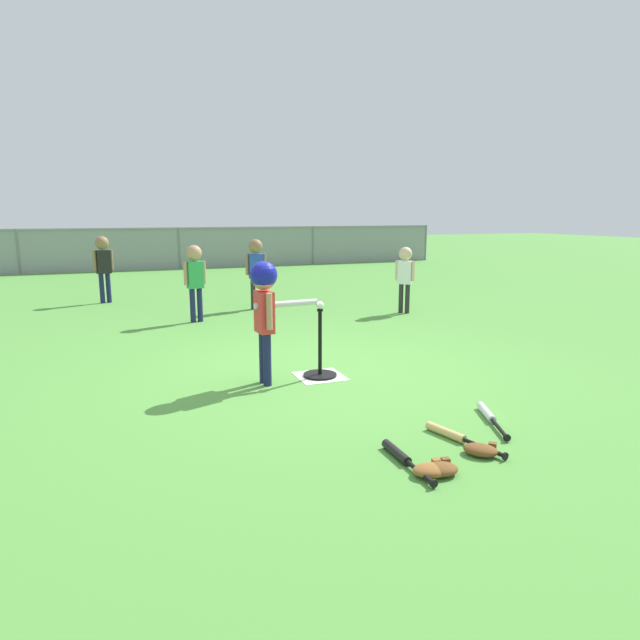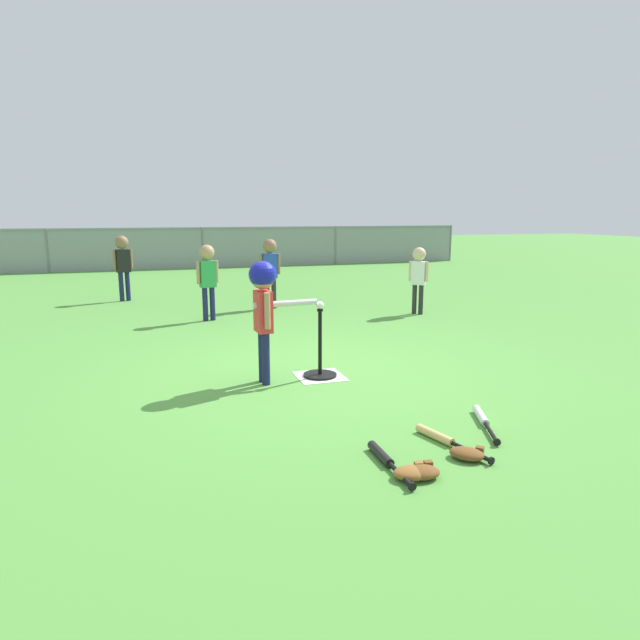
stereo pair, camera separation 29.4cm
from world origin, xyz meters
TOP-DOWN VIEW (x-y plane):
  - ground_plane at (0.00, 0.00)m, footprint 60.00×60.00m
  - home_plate at (-0.05, -0.19)m, footprint 0.44×0.44m
  - batting_tee at (-0.05, -0.19)m, footprint 0.32×0.32m
  - baseball_on_tee at (-0.05, -0.19)m, footprint 0.07×0.07m
  - batter_child at (-0.59, -0.22)m, footprint 0.63×0.32m
  - fielder_deep_right at (0.34, 3.70)m, footprint 0.33×0.22m
  - fielder_deep_center at (-1.95, 5.25)m, footprint 0.33×0.23m
  - fielder_near_right at (2.39, 2.50)m, footprint 0.24×0.23m
  - fielder_near_left at (-0.74, 2.95)m, footprint 0.32×0.22m
  - spare_bat_silver at (0.74, -1.68)m, footprint 0.29×0.63m
  - spare_bat_wood at (0.27, -1.90)m, footprint 0.23×0.64m
  - spare_bat_black at (-0.23, -2.06)m, footprint 0.06×0.60m
  - glove_by_plate at (-0.16, -2.30)m, footprint 0.24×0.20m
  - glove_near_bats at (0.29, -2.18)m, footprint 0.27×0.27m
  - glove_tossed_aside at (-0.10, -2.31)m, footprint 0.24×0.19m
  - outfield_fence at (0.00, 10.91)m, footprint 16.06×0.06m

SIDE VIEW (x-z plane):
  - ground_plane at x=0.00m, z-range 0.00..0.00m
  - home_plate at x=-0.05m, z-range 0.00..0.01m
  - spare_bat_silver at x=0.74m, z-range 0.00..0.06m
  - spare_bat_black at x=-0.23m, z-range 0.00..0.06m
  - spare_bat_wood at x=0.27m, z-range 0.00..0.06m
  - glove_by_plate at x=-0.16m, z-range 0.00..0.07m
  - glove_near_bats at x=0.29m, z-range 0.00..0.07m
  - glove_tossed_aside at x=-0.10m, z-range 0.00..0.07m
  - batting_tee at x=-0.05m, z-range -0.22..0.43m
  - outfield_fence at x=0.00m, z-range 0.04..1.19m
  - fielder_near_right at x=2.39m, z-range 0.15..1.17m
  - baseball_on_tee at x=-0.05m, z-range 0.65..0.73m
  - fielder_near_left at x=-0.74m, z-range 0.16..1.25m
  - fielder_deep_right at x=0.34m, z-range 0.16..1.29m
  - fielder_deep_center at x=-1.95m, z-range 0.17..1.32m
  - batter_child at x=-0.59m, z-range 0.24..1.36m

